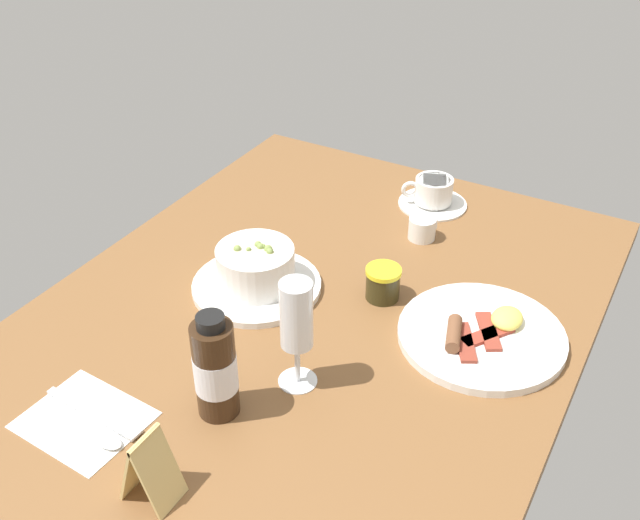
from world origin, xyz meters
TOP-DOWN VIEW (x-y plane):
  - ground_plane at (0.00, 0.00)cm, footprint 110.00×84.00cm
  - porridge_bowl at (-0.64, -11.11)cm, footprint 21.94×21.94cm
  - cutlery_setting at (36.43, -14.41)cm, footprint 14.34×17.10cm
  - coffee_cup at (-41.86, 3.98)cm, footprint 13.76×13.76cm
  - creamer_jug at (-29.33, 7.09)cm, footprint 5.11×6.15cm
  - wine_glass at (15.44, 6.60)cm, footprint 5.71×5.71cm
  - jam_jar at (-8.95, 8.52)cm, footprint 5.94×5.94cm
  - sauce_bottle_brown at (25.60, -0.40)cm, footprint 5.91×5.91cm
  - breakfast_plate at (-6.79, 26.67)cm, footprint 26.00×26.00cm
  - menu_card at (41.28, 1.35)cm, footprint 5.29×6.78cm

SIDE VIEW (x-z plane):
  - ground_plane at x=0.00cm, z-range -3.00..0.00cm
  - cutlery_setting at x=36.43cm, z-range -0.19..0.71cm
  - breakfast_plate at x=-6.79cm, z-range -0.95..2.75cm
  - creamer_jug at x=-29.33cm, z-range -0.26..4.66cm
  - coffee_cup at x=-41.86cm, z-range -0.37..5.51cm
  - jam_jar at x=-8.95cm, z-range 0.03..5.74cm
  - porridge_bowl at x=-0.64cm, z-range -0.68..8.10cm
  - menu_card at x=41.28cm, z-range -0.06..10.18cm
  - sauce_bottle_brown at x=25.60cm, z-range -0.67..15.81cm
  - wine_glass at x=15.44cm, z-range 2.55..20.06cm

